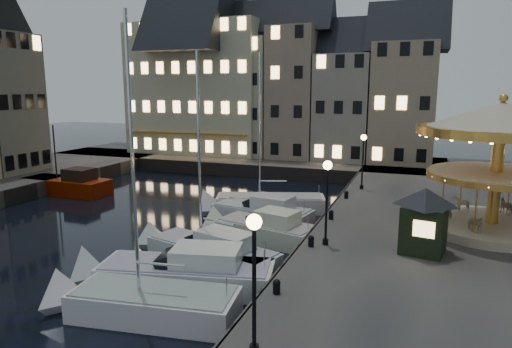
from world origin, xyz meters
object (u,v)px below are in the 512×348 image
at_px(motorboat_c, 206,251).
at_px(motorboat_f, 262,204).
at_px(motorboat_d, 261,229).
at_px(streetlamp_b, 327,191).
at_px(streetlamp_c, 363,154).
at_px(ticket_kiosk, 425,209).
at_px(bollard_b, 311,241).
at_px(streetlamp_a, 254,265).
at_px(motorboat_e, 257,213).
at_px(motorboat_b, 178,273).
at_px(motorboat_a, 141,304).
at_px(bollard_d, 346,194).
at_px(bollard_c, 331,214).
at_px(red_fishing_boat, 68,186).
at_px(bollard_a, 277,286).
at_px(carousel, 500,142).

distance_m(motorboat_c, motorboat_f, 10.83).
bearing_deg(motorboat_d, streetlamp_b, -35.53).
height_order(streetlamp_c, ticket_kiosk, streetlamp_c).
distance_m(bollard_b, motorboat_d, 5.48).
distance_m(streetlamp_a, motorboat_e, 17.89).
distance_m(motorboat_b, motorboat_e, 10.79).
distance_m(motorboat_a, motorboat_e, 13.67).
bearing_deg(bollard_d, streetlamp_c, 80.27).
bearing_deg(motorboat_d, bollard_c, 18.18).
distance_m(bollard_b, bollard_d, 10.50).
xyz_separation_m(streetlamp_a, motorboat_f, (-6.60, 19.45, -3.49)).
xyz_separation_m(streetlamp_b, motorboat_a, (-5.79, -7.14, -3.48)).
distance_m(streetlamp_a, bollard_c, 14.71).
height_order(bollard_d, motorboat_d, motorboat_d).
height_order(bollard_b, ticket_kiosk, ticket_kiosk).
distance_m(streetlamp_b, motorboat_c, 6.87).
bearing_deg(red_fishing_boat, bollard_d, 2.53).
xyz_separation_m(streetlamp_b, bollard_a, (-0.60, -6.00, -2.41)).
height_order(motorboat_a, motorboat_c, motorboat_a).
distance_m(motorboat_d, ticket_kiosk, 9.75).
bearing_deg(streetlamp_b, motorboat_a, -129.02).
xyz_separation_m(bollard_d, motorboat_c, (-5.24, -11.35, -0.92)).
height_order(bollard_c, motorboat_b, motorboat_b).
bearing_deg(streetlamp_a, motorboat_f, 108.74).
xyz_separation_m(streetlamp_b, motorboat_b, (-5.79, -4.26, -3.37)).
relative_size(bollard_c, red_fishing_boat, 0.07).
relative_size(streetlamp_a, motorboat_e, 0.53).
bearing_deg(motorboat_b, motorboat_c, 91.02).
bearing_deg(streetlamp_a, motorboat_b, 135.27).
height_order(streetlamp_b, motorboat_b, streetlamp_b).
height_order(motorboat_a, motorboat_e, motorboat_a).
bearing_deg(motorboat_a, motorboat_d, 82.94).
bearing_deg(red_fishing_boat, bollard_c, -10.80).
bearing_deg(bollard_b, streetlamp_c, 87.55).
bearing_deg(bollard_b, ticket_kiosk, 11.52).
height_order(red_fishing_boat, carousel, carousel).
bearing_deg(motorboat_a, motorboat_f, 92.80).
distance_m(bollard_b, motorboat_e, 8.90).
distance_m(bollard_c, motorboat_b, 10.23).
xyz_separation_m(motorboat_d, red_fishing_boat, (-19.51, 5.75, 0.06)).
bearing_deg(bollard_d, bollard_c, -90.00).
height_order(streetlamp_b, motorboat_f, motorboat_f).
bearing_deg(carousel, bollard_d, 151.49).
relative_size(bollard_c, motorboat_a, 0.05).
distance_m(streetlamp_a, streetlamp_b, 10.00).
relative_size(motorboat_c, motorboat_f, 0.93).
height_order(motorboat_e, red_fishing_boat, red_fishing_boat).
distance_m(motorboat_c, carousel, 16.25).
bearing_deg(bollard_c, motorboat_d, -161.82).
height_order(carousel, ticket_kiosk, carousel).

